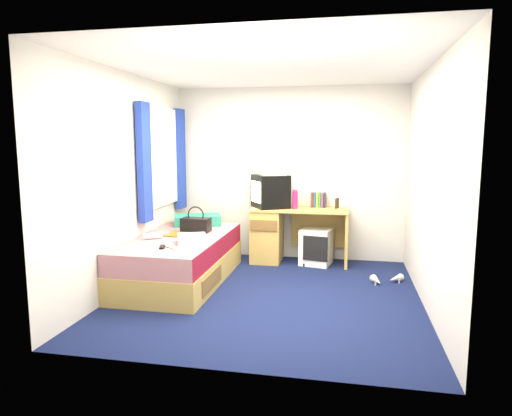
% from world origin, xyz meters
% --- Properties ---
extents(ground, '(3.40, 3.40, 0.00)m').
position_xyz_m(ground, '(0.00, 0.00, 0.00)').
color(ground, '#0C1438').
rests_on(ground, ground).
extents(room_shell, '(3.40, 3.40, 3.40)m').
position_xyz_m(room_shell, '(0.00, 0.00, 1.45)').
color(room_shell, white).
rests_on(room_shell, ground).
extents(bed, '(1.01, 2.00, 0.54)m').
position_xyz_m(bed, '(-1.10, 0.29, 0.27)').
color(bed, tan).
rests_on(bed, ground).
extents(pillow, '(0.70, 0.57, 0.13)m').
position_xyz_m(pillow, '(-1.15, 1.07, 0.61)').
color(pillow, '#166792').
rests_on(pillow, bed).
extents(desk, '(1.30, 0.55, 0.75)m').
position_xyz_m(desk, '(-0.08, 1.44, 0.41)').
color(desk, tan).
rests_on(desk, ground).
extents(storage_cube, '(0.46, 0.46, 0.48)m').
position_xyz_m(storage_cube, '(0.42, 1.38, 0.24)').
color(storage_cube, white).
rests_on(storage_cube, ground).
extents(crt_tv, '(0.59, 0.60, 0.45)m').
position_xyz_m(crt_tv, '(-0.22, 1.44, 0.97)').
color(crt_tv, black).
rests_on(crt_tv, desk).
extents(vcr, '(0.49, 0.56, 0.09)m').
position_xyz_m(vcr, '(-0.22, 1.44, 1.24)').
color(vcr, silver).
rests_on(vcr, crt_tv).
extents(book_row, '(0.20, 0.13, 0.20)m').
position_xyz_m(book_row, '(0.43, 1.60, 0.85)').
color(book_row, maroon).
rests_on(book_row, desk).
extents(picture_frame, '(0.05, 0.12, 0.14)m').
position_xyz_m(picture_frame, '(0.68, 1.54, 0.82)').
color(picture_frame, black).
rests_on(picture_frame, desk).
extents(pink_water_bottle, '(0.09, 0.09, 0.23)m').
position_xyz_m(pink_water_bottle, '(0.13, 1.37, 0.87)').
color(pink_water_bottle, '#D01D5E').
rests_on(pink_water_bottle, desk).
extents(aerosol_can, '(0.06, 0.06, 0.17)m').
position_xyz_m(aerosol_can, '(0.10, 1.53, 0.83)').
color(aerosol_can, white).
rests_on(aerosol_can, desk).
extents(handbag, '(0.35, 0.21, 0.32)m').
position_xyz_m(handbag, '(-1.01, 0.61, 0.63)').
color(handbag, black).
rests_on(handbag, bed).
extents(towel, '(0.37, 0.34, 0.10)m').
position_xyz_m(towel, '(-0.84, -0.03, 0.59)').
color(towel, silver).
rests_on(towel, bed).
extents(magazine, '(0.23, 0.29, 0.01)m').
position_xyz_m(magazine, '(-1.18, 0.37, 0.55)').
color(magazine, gold).
rests_on(magazine, bed).
extents(water_bottle, '(0.20, 0.17, 0.07)m').
position_xyz_m(water_bottle, '(-1.37, 0.09, 0.58)').
color(water_bottle, silver).
rests_on(water_bottle, bed).
extents(colour_swatch_fan, '(0.22, 0.17, 0.01)m').
position_xyz_m(colour_swatch_fan, '(-0.98, -0.28, 0.55)').
color(colour_swatch_fan, gold).
rests_on(colour_swatch_fan, bed).
extents(remote_control, '(0.10, 0.17, 0.02)m').
position_xyz_m(remote_control, '(-1.08, -0.29, 0.55)').
color(remote_control, black).
rests_on(remote_control, bed).
extents(window_assembly, '(0.11, 1.42, 1.40)m').
position_xyz_m(window_assembly, '(-1.55, 0.90, 1.42)').
color(window_assembly, silver).
rests_on(window_assembly, room_shell).
extents(white_heels, '(0.40, 0.35, 0.09)m').
position_xyz_m(white_heels, '(1.29, 0.68, 0.04)').
color(white_heels, beige).
rests_on(white_heels, ground).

